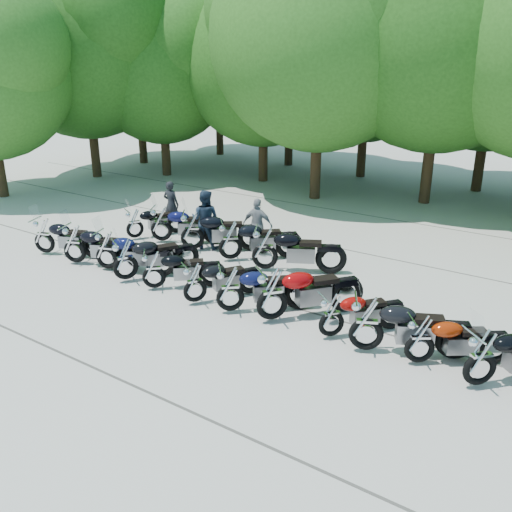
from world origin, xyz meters
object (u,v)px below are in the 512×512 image
Objects in this scene: motorcycle_4 at (154,269)px; motorcycle_11 at (482,356)px; rider_0 at (171,204)px; motorcycle_5 at (195,282)px; motorcycle_6 at (230,288)px; motorcycle_7 at (272,293)px; motorcycle_3 at (125,258)px; motorcycle_13 at (135,222)px; motorcycle_9 at (367,322)px; motorcycle_14 at (161,223)px; motorcycle_2 at (106,249)px; motorcycle_0 at (44,234)px; motorcycle_1 at (74,243)px; motorcycle_15 at (192,229)px; motorcycle_17 at (265,247)px; motorcycle_16 at (230,239)px; rider_2 at (258,225)px; motorcycle_10 at (421,338)px; motorcycle_8 at (332,314)px; rider_1 at (205,219)px.

motorcycle_4 is 7.98m from motorcycle_11.
motorcycle_5 is at bearing 129.84° from rider_0.
motorcycle_7 is (1.05, 0.16, 0.08)m from motorcycle_6.
motorcycle_3 is 1.15× the size of motorcycle_13.
motorcycle_7 reaches higher than motorcycle_9.
motorcycle_14 is (-5.95, 2.71, -0.05)m from motorcycle_7.
motorcycle_0 is at bearing 73.65° from motorcycle_2.
motorcycle_15 is at bearing -59.11° from motorcycle_1.
motorcycle_0 is 10.39m from motorcycle_9.
motorcycle_15 is at bearing 58.96° from motorcycle_17.
motorcycle_15 is (1.36, -0.06, 0.04)m from motorcycle_14.
motorcycle_5 is 0.86× the size of motorcycle_16.
motorcycle_7 is at bearing 61.61° from motorcycle_9.
rider_2 is (-0.91, 4.08, 0.24)m from motorcycle_5.
motorcycle_15 is (-7.93, 2.57, 0.12)m from motorcycle_10.
motorcycle_4 reaches higher than motorcycle_10.
motorcycle_5 is 1.03× the size of motorcycle_8.
motorcycle_1 reaches higher than motorcycle_10.
motorcycle_17 is (-3.29, 2.44, 0.15)m from motorcycle_8.
motorcycle_7 reaches higher than motorcycle_14.
motorcycle_17 is at bearing 31.32° from motorcycle_9.
motorcycle_11 is 1.40× the size of rider_2.
motorcycle_3 is 0.92× the size of motorcycle_17.
rider_2 is at bearing -99.12° from motorcycle_14.
motorcycle_1 is at bearing 136.15° from motorcycle_14.
motorcycle_2 is 3.47m from motorcycle_5.
motorcycle_16 is (-2.05, 2.77, 0.04)m from motorcycle_6.
motorcycle_0 is at bearing 66.44° from motorcycle_1.
motorcycle_11 is 0.92× the size of motorcycle_15.
rider_0 is at bearing -38.31° from motorcycle_0.
motorcycle_7 is 3.11m from motorcycle_17.
motorcycle_10 is 1.26× the size of rider_2.
motorcycle_11 is (9.00, 0.10, -0.01)m from motorcycle_3.
motorcycle_15 reaches higher than motorcycle_16.
motorcycle_5 is at bearing 177.19° from motorcycle_13.
motorcycle_1 is 1.03× the size of motorcycle_11.
motorcycle_7 is at bearing -144.50° from motorcycle_14.
rider_0 is (-4.77, 4.41, 0.24)m from motorcycle_5.
rider_0 is at bearing 22.58° from motorcycle_11.
motorcycle_6 is at bearing 43.76° from motorcycle_8.
motorcycle_4 is at bearing 40.92° from motorcycle_7.
motorcycle_8 is at bearing -139.08° from motorcycle_7.
rider_1 is (2.37, -1.04, 0.10)m from rider_0.
motorcycle_17 is at bearing 20.89° from motorcycle_11.
motorcycle_3 is 1.42× the size of rider_0.
motorcycle_3 is 6.80m from motorcycle_9.
motorcycle_2 is at bearing 14.70° from motorcycle_3.
motorcycle_14 is at bearing 113.77° from rider_0.
motorcycle_8 is 0.81× the size of motorcycle_15.
rider_2 is (-4.43, 3.77, 0.25)m from motorcycle_8.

